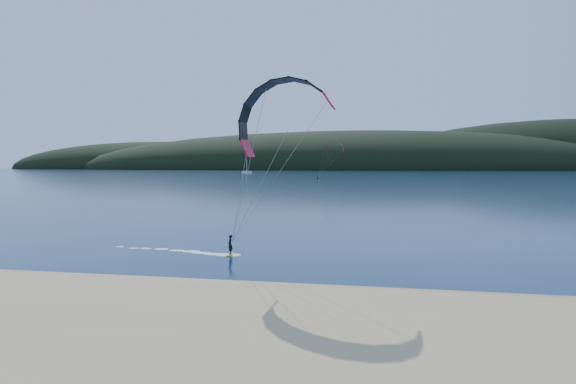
{
  "coord_description": "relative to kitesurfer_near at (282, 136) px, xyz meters",
  "views": [
    {
      "loc": [
        10.03,
        -22.56,
        6.74
      ],
      "look_at": [
        3.4,
        10.0,
        5.0
      ],
      "focal_mm": 32.34,
      "sensor_mm": 36.0,
      "label": 1
    }
  ],
  "objects": [
    {
      "name": "wet_sand",
      "position": [
        -3.15,
        -4.74,
        -8.48
      ],
      "size": [
        220.0,
        2.5,
        0.1
      ],
      "color": "#8D7552",
      "rests_on": "ground"
    },
    {
      "name": "kitesurfer_near",
      "position": [
        0.0,
        0.0,
        0.0
      ],
      "size": [
        19.66,
        8.13,
        12.37
      ],
      "color": "yellow",
      "rests_on": "ground"
    },
    {
      "name": "sailboat",
      "position": [
        -116.94,
        397.81,
        -7.6
      ],
      "size": [
        9.06,
        5.64,
        12.62
      ],
      "color": "white",
      "rests_on": "ground"
    },
    {
      "name": "headland",
      "position": [
        -2.52,
        736.04,
        -8.53
      ],
      "size": [
        1200.0,
        310.0,
        140.0
      ],
      "color": "black",
      "rests_on": "ground"
    },
    {
      "name": "kitesurfer_far",
      "position": [
        -18.02,
        188.95,
        4.11
      ],
      "size": [
        12.56,
        5.02,
        15.02
      ],
      "color": "yellow",
      "rests_on": "ground"
    },
    {
      "name": "ground",
      "position": [
        -3.15,
        -9.24,
        -8.53
      ],
      "size": [
        1800.0,
        1800.0,
        0.0
      ],
      "primitive_type": "plane",
      "color": "#081C3E",
      "rests_on": "ground"
    }
  ]
}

